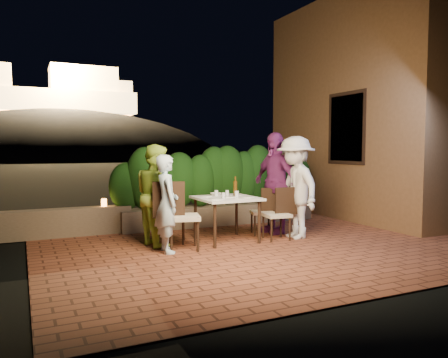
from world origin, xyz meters
TOP-DOWN VIEW (x-y plane):
  - ground at (0.00, 0.00)m, footprint 400.00×400.00m
  - terrace_floor at (0.00, 0.50)m, footprint 7.00×6.00m
  - building_wall at (3.60, 2.00)m, footprint 1.60×5.00m
  - window_pane at (2.82, 1.50)m, footprint 0.08×1.00m
  - window_frame at (2.81, 1.50)m, footprint 0.06×1.15m
  - planter at (0.20, 2.30)m, footprint 4.20×0.55m
  - hedge at (0.20, 2.30)m, footprint 4.00×0.70m
  - parapet at (-2.80, 2.30)m, footprint 2.20×0.30m
  - hill at (2.00, 60.00)m, footprint 52.00×40.00m
  - fortress at (2.00, 60.00)m, footprint 26.00×8.00m
  - dining_table at (-0.41, 0.73)m, footprint 0.99×0.99m
  - plate_nw at (-0.70, 0.50)m, footprint 0.23×0.23m
  - plate_sw at (-0.69, 0.96)m, footprint 0.23×0.23m
  - plate_ne at (-0.11, 0.55)m, footprint 0.22×0.22m
  - plate_se at (-0.12, 0.95)m, footprint 0.20×0.20m
  - plate_centre at (-0.39, 0.71)m, footprint 0.24×0.24m
  - plate_front at (-0.32, 0.42)m, footprint 0.20×0.20m
  - glass_nw at (-0.54, 0.57)m, footprint 0.06×0.06m
  - glass_sw at (-0.52, 0.91)m, footprint 0.06×0.06m
  - glass_ne at (-0.28, 0.60)m, footprint 0.07×0.07m
  - glass_se at (-0.33, 0.87)m, footprint 0.06×0.06m
  - beer_bottle at (-0.21, 0.80)m, footprint 0.07×0.07m
  - bowl at (-0.46, 1.07)m, footprint 0.24×0.24m
  - chair_left_front at (-1.28, 0.46)m, footprint 0.60×0.60m
  - chair_left_back at (-1.27, 0.99)m, footprint 0.52×0.52m
  - chair_right_front at (0.42, 0.48)m, footprint 0.46×0.46m
  - chair_right_back at (0.43, 0.99)m, footprint 0.50×0.50m
  - diner_blue at (-1.57, 0.40)m, footprint 0.38×0.55m
  - diner_green at (-1.56, 0.96)m, footprint 0.76×0.90m
  - diner_white at (0.78, 0.45)m, footprint 0.67×1.16m
  - diner_purple at (0.72, 1.02)m, footprint 0.60×1.15m
  - parapet_lamp at (-2.17, 2.30)m, footprint 0.10×0.10m

SIDE VIEW (x-z plane):
  - hill at x=2.00m, z-range -15.00..7.00m
  - terrace_floor at x=0.00m, z-range -0.15..0.00m
  - ground at x=0.00m, z-range -0.02..-0.02m
  - planter at x=0.20m, z-range 0.00..0.40m
  - parapet at x=-2.80m, z-range 0.00..0.50m
  - dining_table at x=-0.41m, z-range 0.00..0.75m
  - chair_right_back at x=0.43m, z-range 0.00..0.85m
  - chair_left_back at x=-1.27m, z-range 0.00..0.87m
  - chair_right_front at x=0.42m, z-range 0.00..0.90m
  - chair_left_front at x=-1.28m, z-range 0.00..1.06m
  - parapet_lamp at x=-2.17m, z-range 0.50..0.64m
  - diner_blue at x=-1.57m, z-range 0.00..1.48m
  - plate_se at x=-0.12m, z-range 0.75..0.76m
  - plate_front at x=-0.32m, z-range 0.75..0.76m
  - plate_ne at x=-0.11m, z-range 0.75..0.76m
  - plate_sw at x=-0.69m, z-range 0.75..0.76m
  - plate_nw at x=-0.70m, z-range 0.75..0.76m
  - plate_centre at x=-0.39m, z-range 0.75..0.76m
  - bowl at x=-0.46m, z-range 0.75..0.79m
  - glass_nw at x=-0.54m, z-range 0.75..0.85m
  - glass_se at x=-0.33m, z-range 0.75..0.85m
  - glass_sw at x=-0.52m, z-range 0.75..0.86m
  - glass_ne at x=-0.28m, z-range 0.75..0.86m
  - diner_green at x=-1.56m, z-range 0.00..1.64m
  - diner_white at x=0.78m, z-range 0.00..1.78m
  - beer_bottle at x=-0.21m, z-range 0.75..1.09m
  - diner_purple at x=0.72m, z-range 0.00..1.87m
  - hedge at x=0.20m, z-range 0.40..1.50m
  - window_pane at x=2.82m, z-range 1.30..2.70m
  - window_frame at x=2.81m, z-range 1.23..2.77m
  - building_wall at x=3.60m, z-range 0.00..5.00m
  - fortress at x=2.00m, z-range 6.50..14.50m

